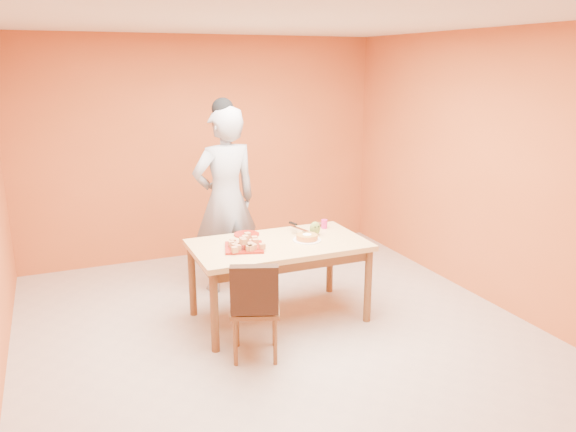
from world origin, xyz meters
name	(u,v)px	position (x,y,z in m)	size (l,w,h in m)	color
floor	(281,335)	(0.00, 0.00, 0.00)	(5.00, 5.00, 0.00)	#B8AB9D
ceiling	(280,19)	(0.00, 0.00, 2.70)	(5.00, 5.00, 0.00)	silver
wall_back	(204,148)	(0.00, 2.50, 1.35)	(4.50, 4.50, 0.00)	#C7602E
wall_right	(491,170)	(2.25, 0.00, 1.35)	(5.00, 5.00, 0.00)	#C7602E
dining_table	(279,252)	(0.12, 0.34, 0.67)	(1.60, 0.90, 0.76)	#E3B377
dining_chair	(256,307)	(-0.33, -0.26, 0.45)	(0.52, 0.58, 0.87)	brown
pastry_pile	(244,241)	(-0.23, 0.30, 0.83)	(0.30, 0.30, 0.10)	tan
person	(225,201)	(-0.11, 1.25, 0.98)	(0.71, 0.47, 1.96)	gray
pastry_platter	(244,247)	(-0.23, 0.30, 0.77)	(0.34, 0.34, 0.02)	maroon
red_dinner_plate	(247,234)	(-0.08, 0.68, 0.77)	(0.25, 0.25, 0.01)	maroon
white_cake_plate	(307,240)	(0.38, 0.29, 0.77)	(0.26, 0.26, 0.01)	white
sponge_cake	(307,237)	(0.38, 0.29, 0.80)	(0.20, 0.20, 0.05)	orange
cake_server	(300,229)	(0.39, 0.47, 0.82)	(0.04, 0.23, 0.01)	silver
egg_ornament	(315,228)	(0.53, 0.42, 0.83)	(0.11, 0.09, 0.13)	olive
magenta_glass	(324,224)	(0.72, 0.60, 0.80)	(0.06, 0.06, 0.09)	#C41D6C
checker_tin	(317,225)	(0.69, 0.69, 0.77)	(0.10, 0.10, 0.03)	#38190F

